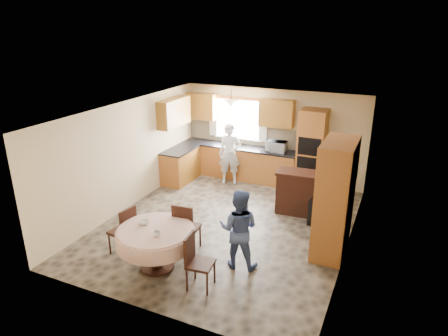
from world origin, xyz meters
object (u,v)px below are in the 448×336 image
at_px(cupboard, 335,199).
at_px(dining_table, 156,238).
at_px(oven_tower, 311,151).
at_px(sideboard, 305,195).
at_px(chair_back, 185,226).
at_px(person_dining, 239,229).
at_px(person_sink, 230,154).
at_px(chair_left, 125,229).
at_px(chair_right, 196,259).

relative_size(cupboard, dining_table, 1.61).
relative_size(oven_tower, sideboard, 1.61).
bearing_deg(dining_table, cupboard, 34.13).
xyz_separation_m(chair_back, person_dining, (1.09, -0.01, 0.18)).
xyz_separation_m(oven_tower, person_sink, (-2.08, -0.44, -0.24)).
relative_size(oven_tower, person_dining, 1.44).
bearing_deg(sideboard, person_dining, -106.69).
xyz_separation_m(oven_tower, cupboard, (1.07, -2.83, 0.04)).
bearing_deg(person_sink, chair_back, -99.21).
xyz_separation_m(oven_tower, chair_left, (-2.42, -4.52, -0.53)).
relative_size(cupboard, person_dining, 1.49).
bearing_deg(person_dining, person_sink, -73.23).
distance_m(person_sink, person_dining, 3.96).
height_order(sideboard, person_dining, person_dining).
relative_size(chair_left, chair_right, 1.02).
xyz_separation_m(chair_left, chair_back, (0.98, 0.53, 0.02)).
xyz_separation_m(sideboard, cupboard, (0.84, -1.36, 0.63)).
distance_m(sideboard, chair_back, 3.03).
distance_m(sideboard, cupboard, 1.72).
distance_m(dining_table, chair_right, 0.91).
bearing_deg(chair_right, person_sink, 10.70).
xyz_separation_m(sideboard, chair_left, (-2.65, -3.06, 0.06)).
bearing_deg(chair_right, person_dining, -31.23).
bearing_deg(person_dining, chair_right, 55.75).
bearing_deg(dining_table, chair_left, 169.66).
relative_size(dining_table, person_sink, 0.83).
relative_size(oven_tower, person_sink, 1.29).
bearing_deg(cupboard, chair_right, -131.99).
relative_size(chair_left, chair_back, 0.96).
height_order(oven_tower, dining_table, oven_tower).
xyz_separation_m(cupboard, chair_left, (-3.49, -1.69, -0.56)).
distance_m(oven_tower, chair_back, 4.27).
bearing_deg(dining_table, oven_tower, 70.64).
bearing_deg(dining_table, person_sink, 95.90).
height_order(oven_tower, cupboard, cupboard).
xyz_separation_m(chair_back, chair_right, (0.69, -0.86, -0.03)).
height_order(dining_table, person_sink, person_sink).
distance_m(cupboard, chair_left, 3.92).
bearing_deg(person_dining, cupboard, -149.53).
bearing_deg(chair_right, cupboard, -48.04).
bearing_deg(oven_tower, dining_table, -109.36).
distance_m(cupboard, person_sink, 3.96).
height_order(chair_left, chair_back, chair_back).
distance_m(dining_table, chair_back, 0.71).
distance_m(cupboard, dining_table, 3.31).
distance_m(oven_tower, sideboard, 1.60).
bearing_deg(sideboard, chair_right, -109.91).
bearing_deg(sideboard, chair_left, -134.66).
distance_m(sideboard, chair_right, 3.52).
bearing_deg(chair_right, dining_table, 72.28).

